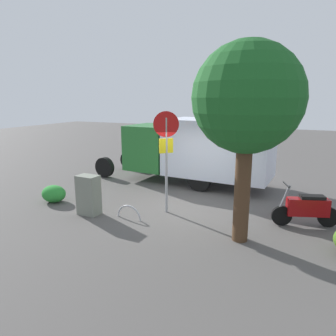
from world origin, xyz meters
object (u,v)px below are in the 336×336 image
at_px(street_tree, 247,100).
at_px(bike_rack_hoop, 129,219).
at_px(box_truck_near, 195,147).
at_px(utility_cabinet, 89,195).
at_px(motorcycle, 307,208).
at_px(stop_sign, 166,146).

height_order(street_tree, bike_rack_hoop, street_tree).
bearing_deg(box_truck_near, utility_cabinet, 73.25).
relative_size(box_truck_near, motorcycle, 4.37).
bearing_deg(box_truck_near, bike_rack_hoop, 88.06).
distance_m(motorcycle, street_tree, 3.66).
height_order(street_tree, utility_cabinet, street_tree).
distance_m(box_truck_near, bike_rack_hoop, 4.80).
height_order(box_truck_near, street_tree, street_tree).
relative_size(box_truck_near, bike_rack_hoop, 8.98).
relative_size(box_truck_near, utility_cabinet, 6.26).
xyz_separation_m(box_truck_near, bike_rack_hoop, (0.45, 4.53, -1.53)).
height_order(utility_cabinet, bike_rack_hoop, utility_cabinet).
bearing_deg(stop_sign, box_truck_near, -84.78).
bearing_deg(bike_rack_hoop, stop_sign, -129.35).
height_order(box_truck_near, motorcycle, box_truck_near).
bearing_deg(stop_sign, bike_rack_hoop, 50.65).
distance_m(motorcycle, stop_sign, 4.32).
distance_m(motorcycle, utility_cabinet, 6.31).
bearing_deg(bike_rack_hoop, street_tree, 178.93).
height_order(motorcycle, stop_sign, stop_sign).
bearing_deg(motorcycle, utility_cabinet, -2.75).
relative_size(street_tree, bike_rack_hoop, 5.60).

